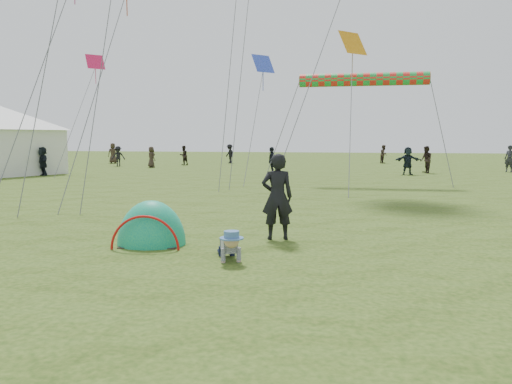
# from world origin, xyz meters

# --- Properties ---
(ground) EXTENTS (140.00, 140.00, 0.00)m
(ground) POSITION_xyz_m (0.00, 0.00, 0.00)
(ground) COLOR #223D10
(crawling_toddler) EXTENTS (0.81, 0.94, 0.60)m
(crawling_toddler) POSITION_xyz_m (0.18, 0.73, 0.30)
(crawling_toddler) COLOR black
(crawling_toddler) RESTS_ON ground
(popup_tent) EXTENTS (1.60, 1.38, 1.87)m
(popup_tent) POSITION_xyz_m (-1.78, 1.77, 0.00)
(popup_tent) COLOR #00797E
(popup_tent) RESTS_ON ground
(standing_adult) EXTENTS (0.79, 0.62, 1.90)m
(standing_adult) POSITION_xyz_m (0.74, 2.81, 0.95)
(standing_adult) COLOR black
(standing_adult) RESTS_ON ground
(crowd_person_0) EXTENTS (0.77, 0.73, 1.77)m
(crowd_person_0) POSITION_xyz_m (12.41, 27.36, 0.88)
(crowd_person_0) COLOR #24262D
(crowd_person_0) RESTS_ON ground
(crowd_person_1) EXTENTS (0.92, 0.99, 1.62)m
(crowd_person_1) POSITION_xyz_m (4.96, 37.51, 0.81)
(crowd_person_1) COLOR #392C24
(crowd_person_1) RESTS_ON ground
(crowd_person_3) EXTENTS (1.21, 1.21, 1.68)m
(crowd_person_3) POSITION_xyz_m (-8.51, 35.23, 0.84)
(crowd_person_3) COLOR black
(crowd_person_3) RESTS_ON ground
(crowd_person_4) EXTENTS (0.92, 0.88, 1.59)m
(crowd_person_4) POSITION_xyz_m (-12.77, 27.75, 0.79)
(crowd_person_4) COLOR #2F251E
(crowd_person_4) RESTS_ON ground
(crowd_person_5) EXTENTS (1.58, 1.36, 1.72)m
(crowd_person_5) POSITION_xyz_m (-15.83, 18.71, 0.86)
(crowd_person_5) COLOR black
(crowd_person_5) RESTS_ON ground
(crowd_person_7) EXTENTS (0.91, 0.98, 1.60)m
(crowd_person_7) POSITION_xyz_m (-11.52, 31.49, 0.80)
(crowd_person_7) COLOR black
(crowd_person_7) RESTS_ON ground
(crowd_person_8) EXTENTS (0.57, 1.06, 1.72)m
(crowd_person_8) POSITION_xyz_m (-2.37, 21.02, 0.86)
(crowd_person_8) COLOR black
(crowd_person_8) RESTS_ON ground
(crowd_person_9) EXTENTS (1.18, 0.97, 1.60)m
(crowd_person_9) POSITION_xyz_m (-16.02, 28.81, 0.80)
(crowd_person_9) COLOR black
(crowd_person_9) RESTS_ON ground
(crowd_person_10) EXTENTS (1.02, 0.83, 1.80)m
(crowd_person_10) POSITION_xyz_m (-18.48, 32.76, 0.90)
(crowd_person_10) COLOR #31251D
(crowd_person_10) RESTS_ON ground
(crowd_person_11) EXTENTS (1.63, 0.74, 1.70)m
(crowd_person_11) POSITION_xyz_m (5.61, 23.68, 0.85)
(crowd_person_11) COLOR black
(crowd_person_11) RESTS_ON ground
(crowd_person_12) EXTENTS (0.70, 0.70, 1.64)m
(crowd_person_12) POSITION_xyz_m (-20.70, 21.27, 0.82)
(crowd_person_12) COLOR black
(crowd_person_12) RESTS_ON ground
(crowd_person_13) EXTENTS (0.83, 0.97, 1.73)m
(crowd_person_13) POSITION_xyz_m (6.89, 25.25, 0.87)
(crowd_person_13) COLOR black
(crowd_person_13) RESTS_ON ground
(rainbow_tube_kite) EXTENTS (6.21, 0.64, 0.64)m
(rainbow_tube_kite) POSITION_xyz_m (2.74, 17.31, 5.07)
(rainbow_tube_kite) COLOR red
(diamond_kite_4) EXTENTS (1.24, 1.24, 1.01)m
(diamond_kite_4) POSITION_xyz_m (-2.60, 19.36, 6.27)
(diamond_kite_4) COLOR blue
(diamond_kite_6) EXTENTS (1.18, 1.18, 0.96)m
(diamond_kite_6) POSITION_xyz_m (-13.97, 21.93, 7.07)
(diamond_kite_6) COLOR #E21952
(diamond_kite_8) EXTENTS (1.35, 1.35, 1.11)m
(diamond_kite_8) POSITION_xyz_m (2.22, 15.84, 6.57)
(diamond_kite_8) COLOR orange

